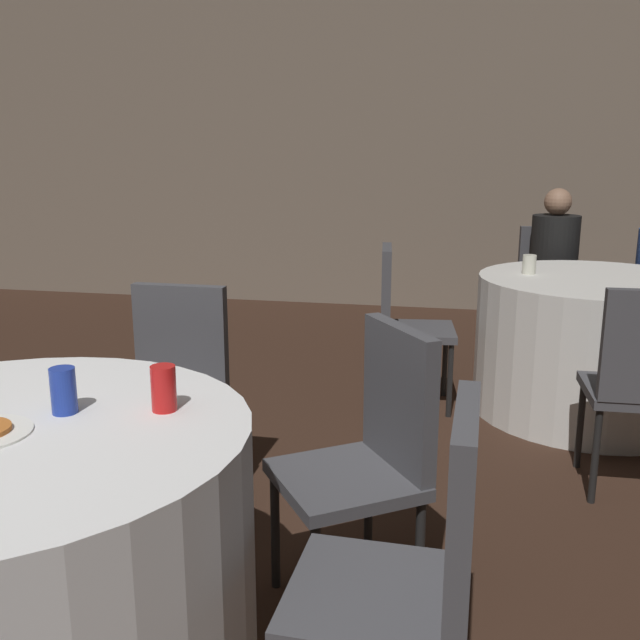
{
  "coord_description": "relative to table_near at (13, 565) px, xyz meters",
  "views": [
    {
      "loc": [
        1.28,
        -1.3,
        1.42
      ],
      "look_at": [
        0.8,
        1.02,
        0.84
      ],
      "focal_mm": 40.0,
      "sensor_mm": 36.0,
      "label": 1
    }
  ],
  "objects": [
    {
      "name": "wall_back",
      "position": [
        -0.17,
        4.97,
        1.03
      ],
      "size": [
        16.0,
        0.06,
        2.8
      ],
      "color": "#7A6B5B",
      "rests_on": "ground_plane"
    },
    {
      "name": "table_near",
      "position": [
        0.0,
        0.0,
        0.0
      ],
      "size": [
        1.25,
        1.25,
        0.74
      ],
      "color": "white",
      "rests_on": "ground_plane"
    },
    {
      "name": "table_far",
      "position": [
        1.8,
        2.5,
        0.0
      ],
      "size": [
        1.23,
        1.23,
        0.74
      ],
      "color": "white",
      "rests_on": "ground_plane"
    },
    {
      "name": "chair_near_north",
      "position": [
        0.01,
        1.04,
        0.16
      ],
      "size": [
        0.4,
        0.41,
        0.9
      ],
      "rotation": [
        0.0,
        0.0,
        -3.15
      ],
      "color": "#47474C",
      "rests_on": "ground_plane"
    },
    {
      "name": "chair_near_northeast",
      "position": [
        0.85,
        0.59,
        0.16
      ],
      "size": [
        0.56,
        0.56,
        0.9
      ],
      "rotation": [
        0.0,
        0.0,
        -4.11
      ],
      "color": "#47474C",
      "rests_on": "ground_plane"
    },
    {
      "name": "chair_near_east",
      "position": [
        1.04,
        -0.03,
        0.16
      ],
      "size": [
        0.42,
        0.41,
        0.9
      ],
      "rotation": [
        0.0,
        0.0,
        1.54
      ],
      "color": "#47474C",
      "rests_on": "ground_plane"
    },
    {
      "name": "chair_far_north",
      "position": [
        1.67,
        3.52,
        0.16
      ],
      "size": [
        0.45,
        0.45,
        0.9
      ],
      "rotation": [
        0.0,
        0.0,
        -3.02
      ],
      "color": "#47474C",
      "rests_on": "ground_plane"
    },
    {
      "name": "chair_far_west",
      "position": [
        0.78,
        2.39,
        0.16
      ],
      "size": [
        0.45,
        0.44,
        0.9
      ],
      "rotation": [
        0.0,
        0.0,
        -1.46
      ],
      "color": "#47474C",
      "rests_on": "ground_plane"
    },
    {
      "name": "person_black_shirt",
      "position": [
        1.69,
        3.35,
        0.2
      ],
      "size": [
        0.33,
        0.49,
        1.16
      ],
      "rotation": [
        0.0,
        0.0,
        -3.02
      ],
      "color": "#4C4238",
      "rests_on": "ground_plane"
    },
    {
      "name": "soda_can_blue",
      "position": [
        0.1,
        0.14,
        0.43
      ],
      "size": [
        0.07,
        0.07,
        0.12
      ],
      "color": "#1E38A5",
      "rests_on": "table_near"
    },
    {
      "name": "soda_can_red",
      "position": [
        0.35,
        0.21,
        0.43
      ],
      "size": [
        0.07,
        0.07,
        0.12
      ],
      "color": "red",
      "rests_on": "table_near"
    },
    {
      "name": "cup_far",
      "position": [
        1.45,
        2.56,
        0.42
      ],
      "size": [
        0.07,
        0.07,
        0.1
      ],
      "color": "silver",
      "rests_on": "table_far"
    }
  ]
}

